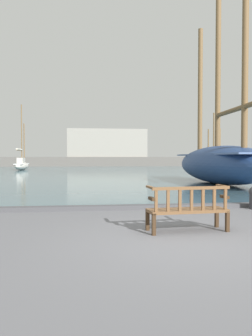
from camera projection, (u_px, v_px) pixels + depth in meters
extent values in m
plane|color=slate|center=(187.00, 243.00, 5.69)|extent=(160.00, 160.00, 0.00)
cube|color=#476670|center=(98.00, 168.00, 49.34)|extent=(100.00, 80.00, 0.08)
cube|color=#4C4C50|center=(147.00, 207.00, 9.50)|extent=(40.00, 0.30, 0.12)
cube|color=#3D2A19|center=(148.00, 220.00, 6.67)|extent=(0.08, 0.08, 0.42)
cube|color=#3D2A19|center=(217.00, 217.00, 6.98)|extent=(0.08, 0.08, 0.42)
cube|color=#3D2A19|center=(154.00, 224.00, 6.23)|extent=(0.08, 0.08, 0.42)
cube|color=#3D2A19|center=(227.00, 221.00, 6.54)|extent=(0.08, 0.08, 0.42)
cube|color=brown|center=(187.00, 210.00, 6.60)|extent=(1.64, 0.65, 0.06)
cube|color=brown|center=(192.00, 188.00, 6.37)|extent=(1.60, 0.18, 0.06)
cube|color=brown|center=(156.00, 201.00, 6.23)|extent=(0.06, 0.04, 0.41)
cube|color=brown|center=(168.00, 201.00, 6.28)|extent=(0.06, 0.04, 0.41)
cube|color=brown|center=(180.00, 200.00, 6.33)|extent=(0.06, 0.04, 0.41)
cube|color=brown|center=(192.00, 200.00, 6.37)|extent=(0.06, 0.04, 0.41)
cube|color=brown|center=(203.00, 200.00, 6.42)|extent=(0.06, 0.04, 0.41)
cube|color=brown|center=(214.00, 200.00, 6.47)|extent=(0.06, 0.04, 0.41)
cube|color=brown|center=(225.00, 199.00, 6.52)|extent=(0.06, 0.04, 0.41)
cube|color=#3D2A19|center=(152.00, 199.00, 6.35)|extent=(0.08, 0.30, 0.06)
cube|color=brown|center=(150.00, 187.00, 6.43)|extent=(0.10, 0.47, 0.04)
cube|color=#3D2A19|center=(224.00, 197.00, 6.66)|extent=(0.08, 0.30, 0.06)
cube|color=brown|center=(222.00, 186.00, 6.74)|extent=(0.10, 0.47, 0.04)
ellipsoid|color=silver|center=(22.00, 166.00, 38.43)|extent=(1.23, 5.49, 0.91)
cube|color=white|center=(22.00, 164.00, 38.42)|extent=(0.92, 4.83, 0.08)
cube|color=beige|center=(21.00, 161.00, 38.00)|extent=(0.67, 1.59, 0.68)
cylinder|color=brown|center=(22.00, 134.00, 38.45)|extent=(0.12, 0.12, 6.93)
cylinder|color=brown|center=(19.00, 150.00, 37.03)|extent=(0.10, 2.98, 0.10)
cylinder|color=silver|center=(19.00, 149.00, 37.02)|extent=(0.20, 2.69, 0.20)
cylinder|color=brown|center=(24.00, 143.00, 39.98)|extent=(0.12, 0.12, 4.87)
ellipsoid|color=navy|center=(214.00, 165.00, 38.78)|extent=(1.76, 5.89, 1.16)
cube|color=#516B9E|center=(214.00, 162.00, 38.77)|extent=(1.34, 5.18, 0.08)
cube|color=beige|center=(216.00, 160.00, 38.33)|extent=(0.93, 1.38, 0.56)
cylinder|color=brown|center=(214.00, 137.00, 38.83)|extent=(0.16, 0.16, 5.83)
cylinder|color=brown|center=(217.00, 148.00, 37.80)|extent=(0.18, 2.16, 0.13)
cylinder|color=brown|center=(208.00, 145.00, 40.45)|extent=(0.16, 0.16, 4.04)
cylinder|color=brown|center=(220.00, 145.00, 37.12)|extent=(0.16, 0.16, 3.82)
ellipsoid|color=navy|center=(219.00, 165.00, 17.84)|extent=(2.95, 10.46, 2.05)
cube|color=#516B9E|center=(219.00, 154.00, 17.82)|extent=(2.22, 9.20, 0.08)
cylinder|color=brown|center=(218.00, 57.00, 17.92)|extent=(0.29, 0.29, 10.63)
cylinder|color=brown|center=(239.00, 108.00, 15.45)|extent=(0.26, 5.16, 0.23)
cylinder|color=brown|center=(200.00, 92.00, 20.81)|extent=(0.29, 0.29, 7.94)
cylinder|color=brown|center=(245.00, 62.00, 14.84)|extent=(0.29, 0.29, 8.28)
cube|color=#66605B|center=(97.00, 162.00, 55.14)|extent=(45.41, 2.40, 1.66)
cube|color=gray|center=(107.00, 143.00, 55.26)|extent=(13.38, 2.00, 4.71)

